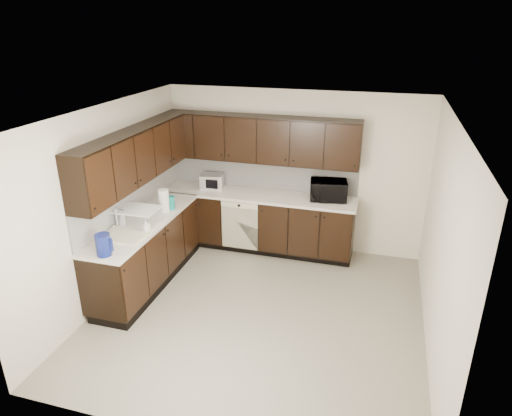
{
  "coord_description": "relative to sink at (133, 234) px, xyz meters",
  "views": [
    {
      "loc": [
        1.3,
        -4.66,
        3.43
      ],
      "look_at": [
        -0.21,
        0.6,
        1.17
      ],
      "focal_mm": 32.0,
      "sensor_mm": 36.0,
      "label": 1
    }
  ],
  "objects": [
    {
      "name": "countertop",
      "position": [
        0.67,
        1.12,
        0.04
      ],
      "size": [
        3.03,
        2.83,
        0.04
      ],
      "color": "beige",
      "rests_on": "lower_cabinets"
    },
    {
      "name": "backsplash",
      "position": [
        0.46,
        1.33,
        0.3
      ],
      "size": [
        3.0,
        2.8,
        0.48
      ],
      "color": "silver",
      "rests_on": "countertop"
    },
    {
      "name": "soap_bottle_b",
      "position": [
        -0.17,
        0.08,
        0.17
      ],
      "size": [
        0.11,
        0.11,
        0.23
      ],
      "primitive_type": "imported",
      "rotation": [
        0.0,
        0.0,
        -0.28
      ],
      "color": "gray",
      "rests_on": "countertop"
    },
    {
      "name": "teal_tumbler",
      "position": [
        0.18,
        0.77,
        0.16
      ],
      "size": [
        0.1,
        0.1,
        0.2
      ],
      "primitive_type": "cylinder",
      "rotation": [
        0.0,
        0.0,
        -0.2
      ],
      "color": "#0B7E77",
      "rests_on": "countertop"
    },
    {
      "name": "dishwasher",
      "position": [
        0.98,
        1.42,
        -0.33
      ],
      "size": [
        0.58,
        0.04,
        0.78
      ],
      "color": "beige",
      "rests_on": "lower_cabinets"
    },
    {
      "name": "ceiling",
      "position": [
        1.68,
        0.01,
        1.62
      ],
      "size": [
        4.0,
        4.0,
        0.0
      ],
      "primitive_type": "plane",
      "rotation": [
        3.14,
        0.0,
        0.0
      ],
      "color": "white",
      "rests_on": "wall_back"
    },
    {
      "name": "sink",
      "position": [
        0.0,
        0.0,
        0.0
      ],
      "size": [
        0.54,
        0.82,
        0.42
      ],
      "color": "beige",
      "rests_on": "countertop"
    },
    {
      "name": "wall_right",
      "position": [
        3.68,
        0.01,
        0.37
      ],
      "size": [
        0.02,
        4.0,
        2.5
      ],
      "primitive_type": "cube",
      "color": "beige",
      "rests_on": "floor"
    },
    {
      "name": "storage_bin",
      "position": [
        -0.02,
        0.19,
        0.16
      ],
      "size": [
        0.59,
        0.48,
        0.21
      ],
      "primitive_type": "cube",
      "rotation": [
        0.0,
        0.0,
        -0.19
      ],
      "color": "silver",
      "rests_on": "countertop"
    },
    {
      "name": "microwave",
      "position": [
        2.26,
        1.76,
        0.21
      ],
      "size": [
        0.59,
        0.45,
        0.3
      ],
      "primitive_type": "imported",
      "rotation": [
        0.0,
        0.0,
        0.18
      ],
      "color": "black",
      "rests_on": "countertop"
    },
    {
      "name": "upper_cabinets",
      "position": [
        0.58,
        1.22,
        0.89
      ],
      "size": [
        3.0,
        2.8,
        0.7
      ],
      "color": "black",
      "rests_on": "wall_back"
    },
    {
      "name": "paper_towel_roll",
      "position": [
        0.12,
        0.66,
        0.22
      ],
      "size": [
        0.19,
        0.19,
        0.33
      ],
      "primitive_type": "cylinder",
      "rotation": [
        0.0,
        0.0,
        -0.38
      ],
      "color": "white",
      "rests_on": "countertop"
    },
    {
      "name": "toaster_oven",
      "position": [
        0.41,
        1.77,
        0.17
      ],
      "size": [
        0.4,
        0.32,
        0.22
      ],
      "primitive_type": "cube",
      "rotation": [
        0.0,
        0.0,
        0.18
      ],
      "color": "silver",
      "rests_on": "countertop"
    },
    {
      "name": "wall_left",
      "position": [
        -0.32,
        0.01,
        0.37
      ],
      "size": [
        0.02,
        4.0,
        2.5
      ],
      "primitive_type": "cube",
      "color": "beige",
      "rests_on": "floor"
    },
    {
      "name": "blue_pitcher",
      "position": [
        0.04,
        -0.69,
        0.19
      ],
      "size": [
        0.23,
        0.23,
        0.26
      ],
      "primitive_type": "cylinder",
      "rotation": [
        0.0,
        0.0,
        -0.42
      ],
      "color": "navy",
      "rests_on": "countertop"
    },
    {
      "name": "soap_bottle_a",
      "position": [
        0.2,
        -0.0,
        0.15
      ],
      "size": [
        0.11,
        0.11,
        0.18
      ],
      "primitive_type": "imported",
      "rotation": [
        0.0,
        0.0,
        -0.42
      ],
      "color": "gray",
      "rests_on": "countertop"
    },
    {
      "name": "floor",
      "position": [
        1.68,
        0.01,
        -0.88
      ],
      "size": [
        4.0,
        4.0,
        0.0
      ],
      "primitive_type": "plane",
      "color": "gray",
      "rests_on": "ground"
    },
    {
      "name": "wall_front",
      "position": [
        1.68,
        -1.99,
        0.37
      ],
      "size": [
        4.0,
        0.02,
        2.5
      ],
      "primitive_type": "cube",
      "color": "beige",
      "rests_on": "floor"
    },
    {
      "name": "lower_cabinets",
      "position": [
        0.67,
        1.12,
        -0.47
      ],
      "size": [
        3.0,
        2.8,
        0.9
      ],
      "color": "black",
      "rests_on": "floor"
    },
    {
      "name": "wall_back",
      "position": [
        1.68,
        2.01,
        0.37
      ],
      "size": [
        4.0,
        0.02,
        2.5
      ],
      "primitive_type": "cube",
      "color": "beige",
      "rests_on": "floor"
    }
  ]
}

